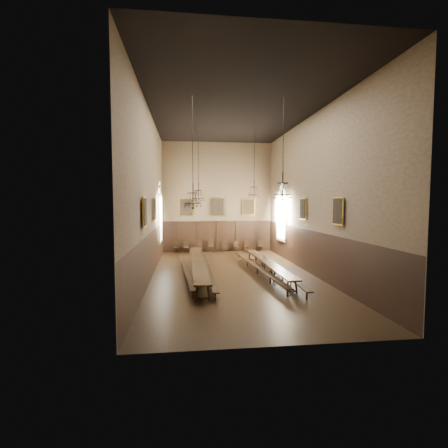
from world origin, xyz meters
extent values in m
cube|color=black|center=(0.00, 0.00, -0.01)|extent=(9.00, 18.00, 0.02)
cube|color=black|center=(0.00, 0.00, 9.01)|extent=(9.00, 18.00, 0.02)
cube|color=#846D51|center=(0.00, 9.01, 4.50)|extent=(9.00, 0.02, 9.00)
cube|color=#846D51|center=(0.00, -9.01, 4.50)|extent=(9.00, 0.02, 9.00)
cube|color=#846D51|center=(-4.51, 0.00, 4.50)|extent=(0.02, 18.00, 9.00)
cube|color=#846D51|center=(4.51, 0.00, 4.50)|extent=(0.02, 18.00, 9.00)
cube|color=black|center=(-1.97, 0.24, 0.80)|extent=(0.77, 10.67, 0.07)
cube|color=black|center=(2.03, 0.19, 0.67)|extent=(0.78, 9.04, 0.06)
cube|color=black|center=(-2.63, 0.24, 0.41)|extent=(0.95, 9.55, 0.05)
cube|color=black|center=(-1.42, -0.06, 0.41)|extent=(0.30, 9.59, 0.05)
cube|color=black|center=(1.43, 0.22, 0.42)|extent=(0.98, 9.91, 0.05)
cube|color=black|center=(2.60, -0.14, 0.44)|extent=(0.73, 10.32, 0.05)
cube|color=black|center=(-3.40, 8.52, 0.41)|extent=(0.41, 0.41, 0.05)
cube|color=black|center=(-3.40, 8.68, 0.63)|extent=(0.38, 0.06, 0.45)
cube|color=black|center=(-2.60, 8.54, 0.44)|extent=(0.48, 0.48, 0.05)
cube|color=black|center=(-2.60, 8.72, 0.68)|extent=(0.41, 0.11, 0.49)
cube|color=black|center=(-1.56, 8.45, 0.46)|extent=(0.50, 0.50, 0.05)
cube|color=black|center=(-1.56, 8.64, 0.71)|extent=(0.43, 0.12, 0.51)
cube|color=black|center=(-0.62, 8.56, 0.48)|extent=(0.52, 0.52, 0.05)
cube|color=black|center=(-0.62, 8.76, 0.74)|extent=(0.45, 0.12, 0.53)
cube|color=black|center=(0.54, 8.57, 0.41)|extent=(0.42, 0.42, 0.05)
cube|color=black|center=(0.54, 8.73, 0.64)|extent=(0.39, 0.07, 0.46)
cube|color=black|center=(1.52, 8.58, 0.41)|extent=(0.45, 0.45, 0.05)
cube|color=black|center=(1.52, 8.75, 0.64)|extent=(0.39, 0.10, 0.46)
cube|color=black|center=(2.43, 8.58, 0.41)|extent=(0.41, 0.41, 0.05)
cube|color=black|center=(2.43, 8.74, 0.63)|extent=(0.38, 0.06, 0.45)
cube|color=black|center=(3.56, 8.54, 0.42)|extent=(0.40, 0.40, 0.05)
cube|color=black|center=(3.56, 8.71, 0.66)|extent=(0.40, 0.04, 0.47)
cylinder|color=black|center=(-1.81, 2.89, 7.16)|extent=(0.03, 0.03, 3.67)
torus|color=black|center=(-1.81, 2.89, 4.31)|extent=(0.82, 0.82, 0.05)
torus|color=black|center=(-1.81, 2.89, 4.84)|extent=(0.52, 0.52, 0.04)
cylinder|color=black|center=(-1.81, 2.89, 4.75)|extent=(0.06, 0.06, 1.16)
cylinder|color=black|center=(1.68, 2.41, 7.25)|extent=(0.03, 0.03, 3.49)
torus|color=black|center=(1.68, 2.41, 4.56)|extent=(0.77, 0.77, 0.05)
torus|color=black|center=(1.68, 2.41, 5.06)|extent=(0.49, 0.49, 0.04)
cylinder|color=black|center=(1.68, 2.41, 4.97)|extent=(0.05, 0.05, 1.08)
cylinder|color=black|center=(-2.28, -2.50, 7.00)|extent=(0.03, 0.03, 4.00)
torus|color=black|center=(-2.28, -2.50, 4.04)|extent=(0.77, 0.77, 0.05)
torus|color=black|center=(-2.28, -2.50, 4.54)|extent=(0.49, 0.49, 0.04)
cylinder|color=black|center=(-2.28, -2.50, 4.45)|extent=(0.05, 0.05, 1.09)
cylinder|color=black|center=(1.96, -2.74, 7.26)|extent=(0.03, 0.03, 3.47)
torus|color=black|center=(1.96, -2.74, 4.46)|extent=(0.87, 0.87, 0.05)
torus|color=black|center=(1.96, -2.74, 5.02)|extent=(0.55, 0.55, 0.04)
cylinder|color=black|center=(1.96, -2.74, 4.92)|extent=(0.06, 0.06, 1.22)
cube|color=#BA902C|center=(-2.60, 8.88, 3.70)|extent=(1.10, 0.12, 1.40)
cube|color=black|center=(-2.60, 8.88, 3.70)|extent=(0.98, 0.02, 1.28)
cube|color=#BA902C|center=(0.00, 8.88, 3.70)|extent=(1.10, 0.12, 1.40)
cube|color=black|center=(0.00, 8.88, 3.70)|extent=(0.98, 0.02, 1.28)
cube|color=#BA902C|center=(2.60, 8.88, 3.70)|extent=(1.10, 0.12, 1.40)
cube|color=black|center=(2.60, 8.88, 3.70)|extent=(0.98, 0.02, 1.28)
cube|color=#BA902C|center=(-4.38, 1.00, 3.70)|extent=(0.12, 1.00, 1.30)
cube|color=black|center=(-4.38, 1.00, 3.70)|extent=(0.02, 0.88, 1.18)
cube|color=#BA902C|center=(-4.38, -3.50, 3.70)|extent=(0.12, 1.00, 1.30)
cube|color=black|center=(-4.38, -3.50, 3.70)|extent=(0.02, 0.88, 1.18)
cube|color=#BA902C|center=(4.38, 1.00, 3.70)|extent=(0.12, 1.00, 1.30)
cube|color=black|center=(4.38, 1.00, 3.70)|extent=(0.02, 0.88, 1.18)
cube|color=#BA902C|center=(4.38, -3.50, 3.70)|extent=(0.12, 1.00, 1.30)
cube|color=black|center=(4.38, -3.50, 3.70)|extent=(0.02, 0.88, 1.18)
camera|label=1|loc=(-2.62, -17.76, 4.14)|focal=26.00mm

